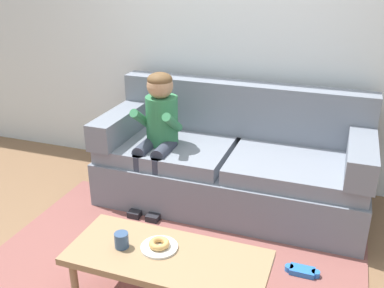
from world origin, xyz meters
name	(u,v)px	position (x,y,z in m)	size (l,w,h in m)	color
ground	(180,254)	(0.00, 0.00, 0.00)	(10.00, 10.00, 0.00)	brown
wall_back	(238,24)	(0.00, 1.40, 1.40)	(8.00, 0.10, 2.80)	silver
area_rug	(166,276)	(0.00, -0.25, 0.01)	(2.48, 1.90, 0.01)	brown
couch	(232,164)	(0.14, 0.85, 0.34)	(2.14, 0.90, 0.95)	slate
coffee_table	(167,261)	(0.14, -0.53, 0.37)	(1.12, 0.48, 0.41)	#937551
person_child	(158,127)	(-0.43, 0.64, 0.67)	(0.34, 0.58, 1.10)	#337A4C
plate	(159,247)	(0.07, -0.49, 0.42)	(0.21, 0.21, 0.01)	white
donut	(159,243)	(0.07, -0.49, 0.44)	(0.12, 0.12, 0.04)	tan
mug	(122,240)	(-0.13, -0.55, 0.45)	(0.08, 0.08, 0.09)	#334C72
toy_controller	(302,272)	(0.83, 0.07, 0.03)	(0.23, 0.09, 0.05)	blue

